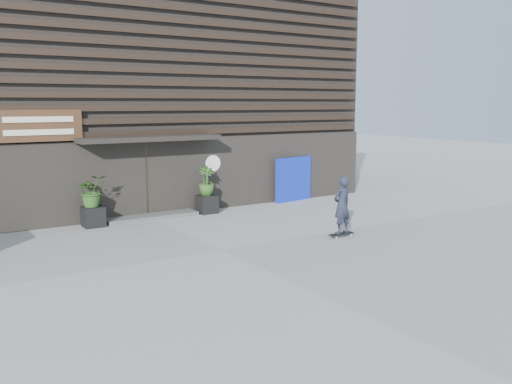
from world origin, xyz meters
TOP-DOWN VIEW (x-y plane):
  - ground at (0.00, 0.00)m, footprint 80.00×80.00m
  - entrance_step at (0.00, 4.60)m, footprint 3.00×0.80m
  - planter_pot_left at (-1.90, 4.40)m, footprint 0.60×0.60m
  - bamboo_left at (-1.90, 4.40)m, footprint 0.86×0.75m
  - planter_pot_right at (1.90, 4.40)m, footprint 0.60×0.60m
  - bamboo_right at (1.90, 4.40)m, footprint 0.54×0.54m
  - blue_tarp at (5.71, 4.70)m, footprint 1.75×0.38m
  - building at (-0.00, 9.96)m, footprint 18.00×11.00m
  - skateboarder at (3.46, -0.56)m, footprint 0.78×0.44m

SIDE VIEW (x-z plane):
  - ground at x=0.00m, z-range 0.00..0.00m
  - entrance_step at x=0.00m, z-range 0.00..0.12m
  - planter_pot_left at x=-1.90m, z-range 0.00..0.60m
  - planter_pot_right at x=1.90m, z-range 0.00..0.60m
  - blue_tarp at x=5.71m, z-range 0.00..1.64m
  - skateboarder at x=3.46m, z-range 0.04..1.72m
  - bamboo_left at x=-1.90m, z-range 0.60..1.56m
  - bamboo_right at x=1.90m, z-range 0.60..1.56m
  - building at x=0.00m, z-range -0.01..7.99m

